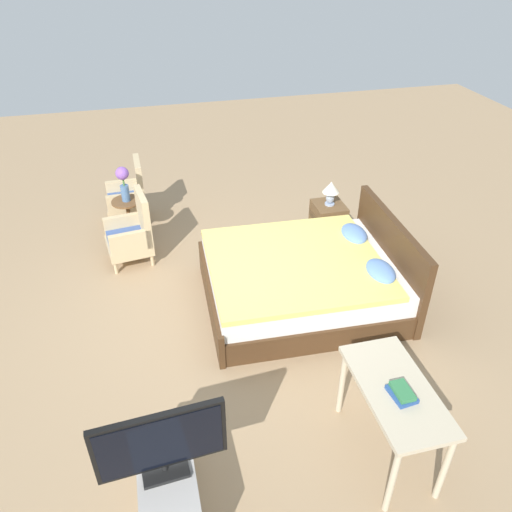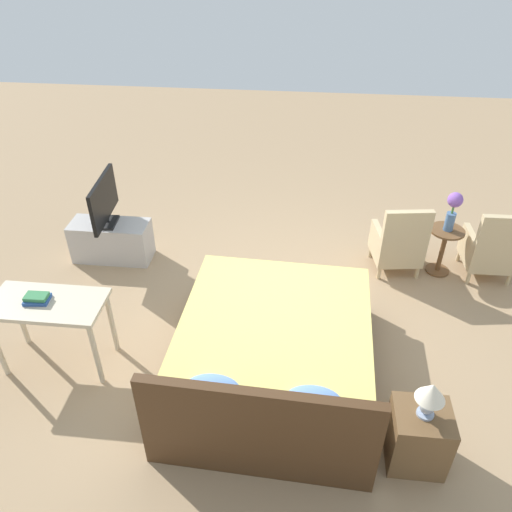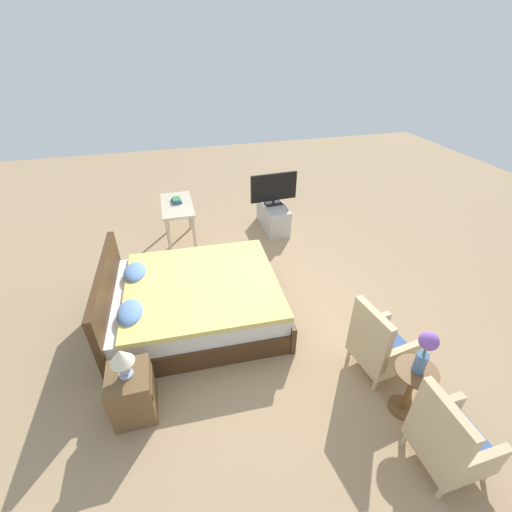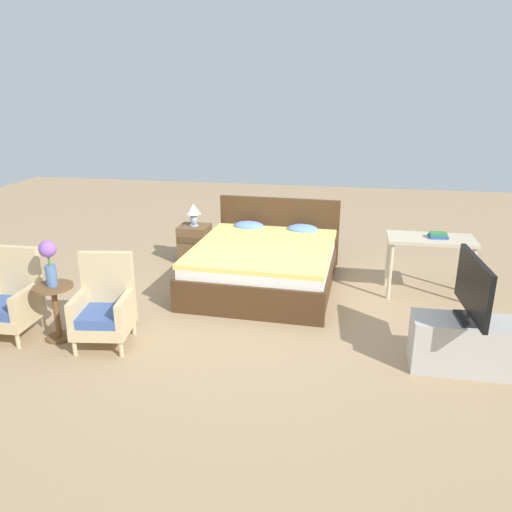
% 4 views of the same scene
% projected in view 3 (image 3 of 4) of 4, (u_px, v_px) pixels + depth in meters
% --- Properties ---
extents(ground_plane, '(16.00, 16.00, 0.00)m').
position_uv_depth(ground_plane, '(261.00, 303.00, 4.85)').
color(ground_plane, '#A38460').
extents(bed, '(1.86, 2.21, 0.96)m').
position_uv_depth(bed, '(193.00, 301.00, 4.44)').
color(bed, '#472D19').
rests_on(bed, ground_plane).
extents(armchair_by_window_left, '(0.55, 0.55, 0.92)m').
position_uv_depth(armchair_by_window_left, '(448.00, 440.00, 2.85)').
color(armchair_by_window_left, '#CCB284').
rests_on(armchair_by_window_left, ground_plane).
extents(armchair_by_window_right, '(0.61, 0.61, 0.92)m').
position_uv_depth(armchair_by_window_right, '(379.00, 345.00, 3.71)').
color(armchair_by_window_right, '#CCB284').
rests_on(armchair_by_window_right, ground_plane).
extents(side_table, '(0.40, 0.40, 0.59)m').
position_uv_depth(side_table, '(411.00, 385.00, 3.29)').
color(side_table, brown).
rests_on(side_table, ground_plane).
extents(flower_vase, '(0.17, 0.17, 0.48)m').
position_uv_depth(flower_vase, '(426.00, 349.00, 3.01)').
color(flower_vase, '#4C709E').
rests_on(flower_vase, side_table).
extents(nightstand, '(0.44, 0.41, 0.55)m').
position_uv_depth(nightstand, '(132.00, 393.00, 3.33)').
color(nightstand, brown).
rests_on(nightstand, ground_plane).
extents(table_lamp, '(0.22, 0.22, 0.33)m').
position_uv_depth(table_lamp, '(121.00, 359.00, 3.06)').
color(table_lamp, '#9EADC6').
rests_on(table_lamp, nightstand).
extents(tv_stand, '(0.96, 0.40, 0.50)m').
position_uv_depth(tv_stand, '(273.00, 216.00, 6.57)').
color(tv_stand, '#B7B2AD').
rests_on(tv_stand, ground_plane).
extents(tv_flatscreen, '(0.22, 0.88, 0.59)m').
position_uv_depth(tv_flatscreen, '(274.00, 188.00, 6.27)').
color(tv_flatscreen, black).
rests_on(tv_flatscreen, tv_stand).
extents(vanity_desk, '(1.04, 0.52, 0.76)m').
position_uv_depth(vanity_desk, '(178.00, 210.00, 5.90)').
color(vanity_desk, beige).
rests_on(vanity_desk, ground_plane).
extents(book_stack, '(0.23, 0.18, 0.07)m').
position_uv_depth(book_stack, '(176.00, 200.00, 5.88)').
color(book_stack, '#284C8E').
rests_on(book_stack, vanity_desk).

